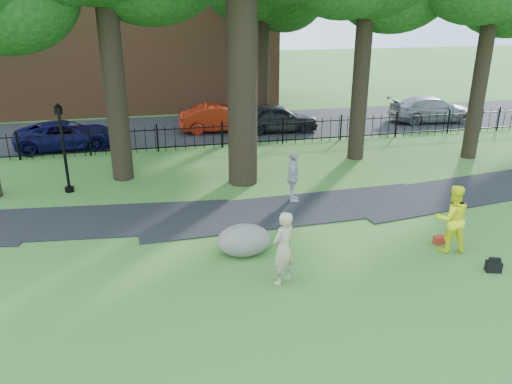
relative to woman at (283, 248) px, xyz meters
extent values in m
plane|color=#3A6824|center=(0.50, 0.42, -0.94)|extent=(120.00, 120.00, 0.00)
cube|color=black|center=(1.50, 4.32, -0.94)|extent=(36.07, 3.85, 0.03)
cube|color=black|center=(0.50, 16.42, -0.94)|extent=(80.00, 7.00, 0.02)
cube|color=black|center=(0.50, 12.42, 0.08)|extent=(44.00, 0.04, 0.04)
cube|color=black|center=(0.50, 12.42, -0.76)|extent=(44.00, 0.04, 0.04)
cube|color=brown|center=(-3.50, 24.42, 5.06)|extent=(18.00, 8.00, 12.00)
cylinder|color=black|center=(0.50, 7.42, 4.31)|extent=(1.10, 1.10, 10.50)
cylinder|color=black|center=(-4.00, 8.92, 3.61)|extent=(0.80, 0.80, 9.10)
cylinder|color=black|center=(6.00, 9.42, 3.26)|extent=(0.70, 0.70, 8.40)
cylinder|color=black|center=(11.00, 8.42, 3.08)|extent=(0.64, 0.64, 8.05)
imported|color=tan|center=(0.00, 0.00, 0.00)|extent=(0.82, 0.76, 1.89)
imported|color=#FFF815|center=(4.97, 0.62, 0.02)|extent=(1.06, 0.90, 1.93)
imported|color=#AEAFB3|center=(1.78, 5.07, -0.04)|extent=(0.72, 1.14, 1.80)
ellipsoid|color=gray|center=(-0.62, 1.75, -0.51)|extent=(1.58, 1.24, 0.87)
cylinder|color=black|center=(-5.91, 7.82, 0.49)|extent=(0.11, 0.11, 2.87)
cylinder|color=black|center=(-5.91, 7.82, -0.85)|extent=(0.32, 0.32, 0.18)
cube|color=black|center=(-5.91, 7.82, 2.06)|extent=(0.25, 0.25, 0.27)
cone|color=black|center=(-5.91, 7.82, 2.24)|extent=(0.29, 0.29, 0.14)
cube|color=black|center=(5.44, -0.70, -0.80)|extent=(0.43, 0.34, 0.28)
cube|color=maroon|center=(4.98, 1.03, -0.83)|extent=(0.35, 0.24, 0.23)
imported|color=maroon|center=(0.94, 15.55, -0.23)|extent=(4.39, 1.62, 1.44)
imported|color=#0B0C3B|center=(-6.65, 13.92, -0.30)|extent=(4.77, 2.45, 1.29)
imported|color=black|center=(3.86, 14.85, -0.21)|extent=(4.41, 1.97, 1.47)
imported|color=gray|center=(13.18, 15.12, -0.23)|extent=(5.12, 2.49, 1.43)
camera|label=1|loc=(-3.05, -10.35, 5.59)|focal=35.00mm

